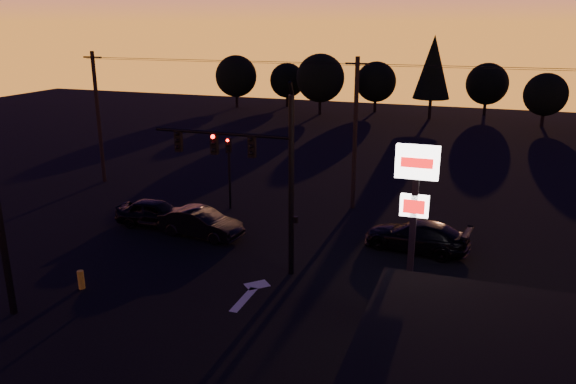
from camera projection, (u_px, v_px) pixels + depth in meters
name	position (u px, v px, depth m)	size (l,w,h in m)	color
ground	(222.00, 309.00, 22.16)	(120.00, 120.00, 0.00)	black
lane_arrow	(250.00, 292.00, 23.50)	(1.20, 3.10, 0.01)	beige
traffic_signal_mast	(256.00, 164.00, 24.35)	(6.79, 0.52, 8.58)	black
secondary_signal	(229.00, 163.00, 33.27)	(0.30, 0.31, 4.35)	black
pylon_sign	(415.00, 197.00, 19.85)	(1.50, 0.28, 6.80)	black
utility_pole_0	(98.00, 117.00, 38.53)	(1.40, 0.26, 9.00)	black
utility_pole_1	(355.00, 134.00, 32.82)	(1.40, 0.26, 9.00)	black
power_wires	(357.00, 64.00, 31.66)	(36.00, 1.22, 0.07)	black
bollard	(81.00, 280.00, 23.75)	(0.27, 0.27, 0.81)	gold
tree_0	(236.00, 76.00, 73.08)	(5.36, 5.36, 6.74)	black
tree_1	(287.00, 80.00, 74.07)	(4.54, 4.54, 5.71)	black
tree_2	(320.00, 78.00, 67.38)	(5.77, 5.78, 7.26)	black
tree_3	(376.00, 82.00, 69.26)	(4.95, 4.95, 6.22)	black
tree_4	(433.00, 67.00, 63.70)	(4.18, 4.18, 9.50)	black
tree_5	(487.00, 84.00, 66.94)	(4.95, 4.95, 6.22)	black
tree_6	(546.00, 95.00, 59.71)	(4.54, 4.54, 5.71)	black
car_left	(156.00, 213.00, 30.95)	(1.78, 4.43, 1.51)	black
car_mid	(201.00, 223.00, 29.46)	(1.58, 4.53, 1.49)	black
car_right	(416.00, 236.00, 27.66)	(2.09, 5.15, 1.49)	black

